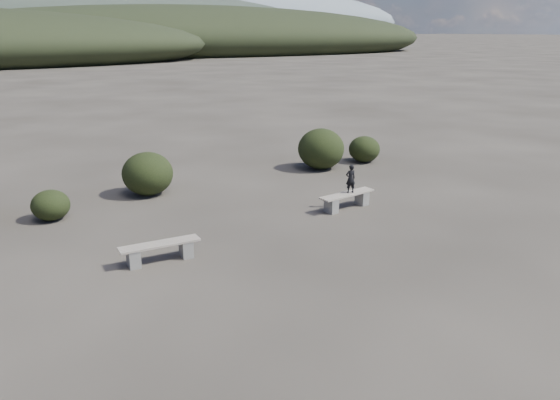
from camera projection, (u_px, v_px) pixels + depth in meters
ground at (389, 297)px, 10.65m from camera, size 1200.00×1200.00×0.00m
bench_left at (160, 250)px, 12.19m from camera, size 1.80×0.38×0.45m
bench_right at (347, 199)px, 15.84m from camera, size 1.89×0.69×0.46m
seated_person at (351, 179)px, 15.73m from camera, size 0.33×0.24×0.83m
shrub_a at (51, 205)px, 14.86m from camera, size 1.03×1.03×0.84m
shrub_b at (148, 174)px, 17.09m from camera, size 1.59×1.59×1.36m
shrub_d at (321, 149)px, 20.30m from camera, size 1.73×1.73×1.51m
shrub_e at (364, 149)px, 21.43m from camera, size 1.22×1.22×1.02m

